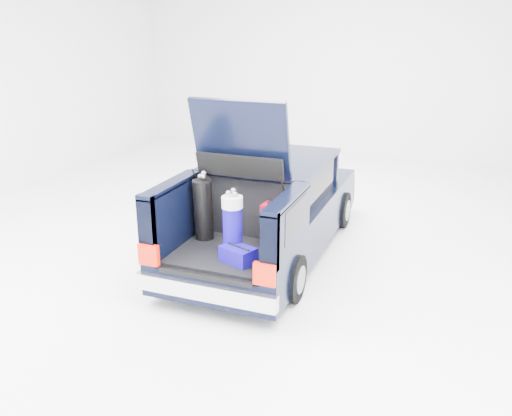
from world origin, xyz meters
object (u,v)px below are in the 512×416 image
at_px(car, 270,208).
at_px(blue_duffel, 238,255).
at_px(red_suitcase, 276,226).
at_px(black_golf_bag, 203,209).
at_px(blue_golf_bag, 233,226).

distance_m(car, blue_duffel, 1.85).
distance_m(red_suitcase, black_golf_bag, 1.00).
distance_m(car, red_suitcase, 1.31).
height_order(car, blue_golf_bag, car).
bearing_deg(car, black_golf_bag, -110.52).
bearing_deg(black_golf_bag, car, 72.90).
distance_m(red_suitcase, blue_duffel, 0.71).
relative_size(car, blue_golf_bag, 5.36).
relative_size(red_suitcase, blue_golf_bag, 0.68).
height_order(red_suitcase, blue_golf_bag, blue_golf_bag).
bearing_deg(blue_duffel, black_golf_bag, 163.85).
xyz_separation_m(red_suitcase, black_golf_bag, (-0.98, -0.10, 0.13)).
bearing_deg(black_golf_bag, blue_duffel, -33.49).
bearing_deg(blue_duffel, blue_golf_bag, 150.29).
bearing_deg(black_golf_bag, blue_golf_bag, -29.24).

